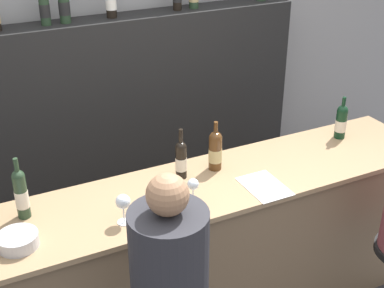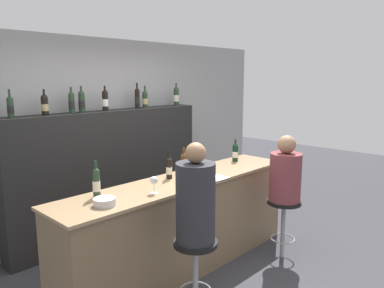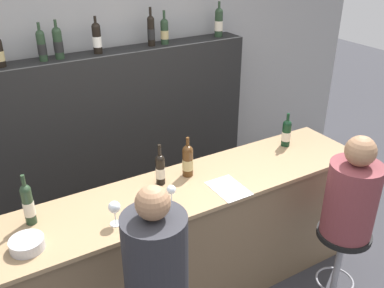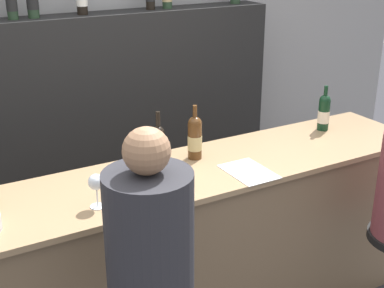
{
  "view_description": "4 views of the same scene",
  "coord_description": "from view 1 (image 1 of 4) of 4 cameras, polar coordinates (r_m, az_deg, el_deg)",
  "views": [
    {
      "loc": [
        -1.22,
        -2.0,
        2.61
      ],
      "look_at": [
        -0.05,
        0.37,
        1.25
      ],
      "focal_mm": 50.0,
      "sensor_mm": 36.0,
      "label": 1
    },
    {
      "loc": [
        -2.73,
        -2.44,
        2.09
      ],
      "look_at": [
        0.12,
        0.28,
        1.39
      ],
      "focal_mm": 35.0,
      "sensor_mm": 36.0,
      "label": 2
    },
    {
      "loc": [
        -1.22,
        -1.91,
        2.64
      ],
      "look_at": [
        0.1,
        0.31,
        1.33
      ],
      "focal_mm": 40.0,
      "sensor_mm": 36.0,
      "label": 3
    },
    {
      "loc": [
        -1.24,
        -1.96,
        2.19
      ],
      "look_at": [
        0.04,
        0.29,
        1.17
      ],
      "focal_mm": 50.0,
      "sensor_mm": 36.0,
      "label": 4
    }
  ],
  "objects": [
    {
      "name": "wall_back",
      "position": [
        4.27,
        -8.57,
        9.1
      ],
      "size": [
        6.4,
        0.05,
        2.6
      ],
      "color": "#9E9E9E",
      "rests_on": "ground_plane"
    },
    {
      "name": "bar_counter",
      "position": [
        3.34,
        1.33,
        -11.75
      ],
      "size": [
        3.0,
        0.63,
        1.02
      ],
      "color": "brown",
      "rests_on": "ground_plane"
    },
    {
      "name": "back_bar_cabinet",
      "position": [
        4.24,
        -7.17,
        2.29
      ],
      "size": [
        2.82,
        0.28,
        1.67
      ],
      "color": "black",
      "rests_on": "ground_plane"
    },
    {
      "name": "wine_bottle_counter_0",
      "position": [
        2.84,
        -17.77,
        -5.03
      ],
      "size": [
        0.07,
        0.07,
        0.34
      ],
      "color": "#233823",
      "rests_on": "bar_counter"
    },
    {
      "name": "wine_bottle_counter_1",
      "position": [
        3.05,
        -1.17,
        -1.61
      ],
      "size": [
        0.07,
        0.07,
        0.31
      ],
      "color": "black",
      "rests_on": "bar_counter"
    },
    {
      "name": "wine_bottle_counter_2",
      "position": [
        3.14,
        2.5,
        -0.66
      ],
      "size": [
        0.08,
        0.08,
        0.31
      ],
      "color": "#4C2D14",
      "rests_on": "bar_counter"
    },
    {
      "name": "wine_bottle_counter_3",
      "position": [
        3.65,
        15.63,
        2.36
      ],
      "size": [
        0.07,
        0.07,
        0.29
      ],
      "color": "black",
      "rests_on": "bar_counter"
    },
    {
      "name": "wine_bottle_backbar_2",
      "position": [
        3.81,
        -15.49,
        14.01
      ],
      "size": [
        0.07,
        0.07,
        0.31
      ],
      "color": "#233823",
      "rests_on": "back_bar_cabinet"
    },
    {
      "name": "wine_bottle_backbar_3",
      "position": [
        3.83,
        -13.52,
        14.38
      ],
      "size": [
        0.08,
        0.08,
        0.32
      ],
      "color": "#233823",
      "rests_on": "back_bar_cabinet"
    },
    {
      "name": "wine_glass_0",
      "position": [
        2.69,
        -7.37,
        -6.22
      ],
      "size": [
        0.08,
        0.08,
        0.16
      ],
      "color": "silver",
      "rests_on": "bar_counter"
    },
    {
      "name": "wine_glass_1",
      "position": [
        2.82,
        0.11,
        -4.5
      ],
      "size": [
        0.07,
        0.07,
        0.15
      ],
      "color": "silver",
      "rests_on": "bar_counter"
    },
    {
      "name": "metal_bowl",
      "position": [
        2.69,
        -18.07,
        -9.75
      ],
      "size": [
        0.19,
        0.19,
        0.07
      ],
      "color": "#B7B7BC",
      "rests_on": "bar_counter"
    },
    {
      "name": "tasting_menu",
      "position": [
        3.05,
        7.73,
        -4.5
      ],
      "size": [
        0.21,
        0.3,
        0.0
      ],
      "color": "white",
      "rests_on": "bar_counter"
    },
    {
      "name": "guest_seated_left",
      "position": [
        2.35,
        -2.42,
        -13.77
      ],
      "size": [
        0.34,
        0.34,
        0.87
      ],
      "color": "#28282D",
      "rests_on": "bar_stool_left"
    }
  ]
}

